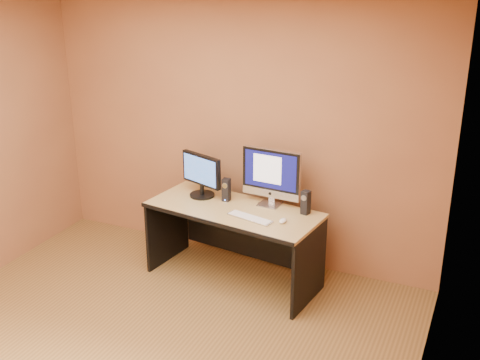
% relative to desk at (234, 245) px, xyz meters
% --- Properties ---
extents(walls, '(4.00, 4.00, 2.60)m').
position_rel_desk_xyz_m(walls, '(-0.19, -1.45, 0.93)').
color(walls, '#935F3B').
rests_on(walls, ground).
extents(ceiling, '(4.00, 4.00, 0.00)m').
position_rel_desk_xyz_m(ceiling, '(-0.19, -1.45, 2.23)').
color(ceiling, white).
rests_on(ceiling, walls).
extents(desk, '(1.66, 0.90, 0.73)m').
position_rel_desk_xyz_m(desk, '(0.00, 0.00, 0.00)').
color(desk, tan).
rests_on(desk, ground).
extents(imac, '(0.58, 0.24, 0.54)m').
position_rel_desk_xyz_m(imac, '(0.27, 0.21, 0.64)').
color(imac, '#B2B1B6').
rests_on(imac, desk).
extents(second_monitor, '(0.53, 0.38, 0.42)m').
position_rel_desk_xyz_m(second_monitor, '(-0.40, 0.15, 0.57)').
color(second_monitor, black).
rests_on(second_monitor, desk).
extents(speaker_left, '(0.07, 0.07, 0.22)m').
position_rel_desk_xyz_m(speaker_left, '(-0.14, 0.15, 0.47)').
color(speaker_left, black).
rests_on(speaker_left, desk).
extents(speaker_right, '(0.08, 0.09, 0.22)m').
position_rel_desk_xyz_m(speaker_right, '(0.63, 0.16, 0.47)').
color(speaker_right, black).
rests_on(speaker_right, desk).
extents(keyboard, '(0.44, 0.21, 0.02)m').
position_rel_desk_xyz_m(keyboard, '(0.22, -0.14, 0.37)').
color(keyboard, '#B5B6BA').
rests_on(keyboard, desk).
extents(mouse, '(0.06, 0.10, 0.04)m').
position_rel_desk_xyz_m(mouse, '(0.51, -0.10, 0.38)').
color(mouse, white).
rests_on(mouse, desk).
extents(cable_a, '(0.01, 0.22, 0.01)m').
position_rel_desk_xyz_m(cable_a, '(0.36, 0.28, 0.37)').
color(cable_a, black).
rests_on(cable_a, desk).
extents(cable_b, '(0.09, 0.16, 0.01)m').
position_rel_desk_xyz_m(cable_b, '(0.20, 0.28, 0.37)').
color(cable_b, black).
rests_on(cable_b, desk).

